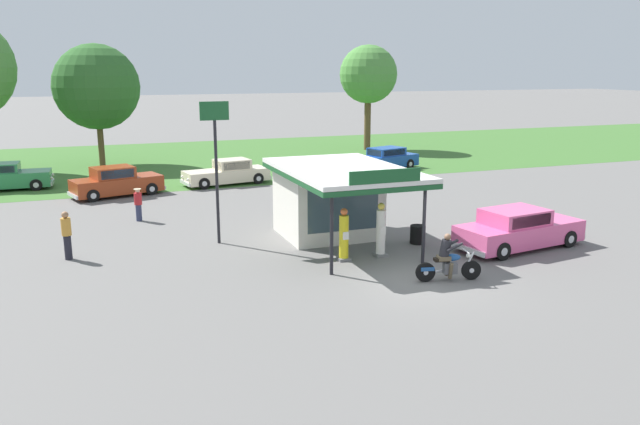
{
  "coord_description": "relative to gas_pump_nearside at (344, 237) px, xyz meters",
  "views": [
    {
      "loc": [
        -9.76,
        -16.87,
        6.71
      ],
      "look_at": [
        -1.65,
        4.61,
        1.4
      ],
      "focal_mm": 35.11,
      "sensor_mm": 36.0,
      "label": 1
    }
  ],
  "objects": [
    {
      "name": "tree_oak_centre",
      "position": [
        -7.23,
        26.64,
        4.49
      ],
      "size": [
        5.84,
        5.84,
        8.38
      ],
      "color": "brown",
      "rests_on": "ground"
    },
    {
      "name": "parked_car_back_row_far_left",
      "position": [
        -12.71,
        19.02,
        -0.17
      ],
      "size": [
        4.98,
        2.05,
        1.52
      ],
      "color": "#2D844C",
      "rests_on": "ground"
    },
    {
      "name": "grass_verge_strip",
      "position": [
        1.4,
        27.12,
        -0.87
      ],
      "size": [
        120.0,
        24.0,
        0.01
      ],
      "primitive_type": "cube",
      "color": "#3D6B2D",
      "rests_on": "ground"
    },
    {
      "name": "spare_tire_stack",
      "position": [
        3.57,
        1.01,
        -0.51
      ],
      "size": [
        0.6,
        0.6,
        0.72
      ],
      "color": "black",
      "rests_on": "ground"
    },
    {
      "name": "gas_pump_nearside",
      "position": [
        0.0,
        0.0,
        0.0
      ],
      "size": [
        0.44,
        0.44,
        1.91
      ],
      "color": "slate",
      "rests_on": "ground"
    },
    {
      "name": "ground_plane",
      "position": [
        1.4,
        -2.88,
        -0.87
      ],
      "size": [
        300.0,
        300.0,
        0.0
      ],
      "primitive_type": "plane",
      "color": "slate"
    },
    {
      "name": "bystander_admiring_sedan",
      "position": [
        -9.22,
        3.58,
        0.07
      ],
      "size": [
        0.34,
        0.34,
        1.77
      ],
      "color": "black",
      "rests_on": "ground"
    },
    {
      "name": "bystander_chatting_near_pumps",
      "position": [
        7.1,
        11.78,
        0.0
      ],
      "size": [
        0.36,
        0.36,
        1.63
      ],
      "color": "#2D3351",
      "rests_on": "ground"
    },
    {
      "name": "motorcycle_with_rider",
      "position": [
        2.27,
        -3.23,
        -0.22
      ],
      "size": [
        2.15,
        0.79,
        1.58
      ],
      "color": "black",
      "rests_on": "ground"
    },
    {
      "name": "bystander_leaning_by_kiosk",
      "position": [
        2.34,
        13.28,
        0.03
      ],
      "size": [
        0.34,
        0.34,
        1.71
      ],
      "color": "black",
      "rests_on": "ground"
    },
    {
      "name": "parked_car_second_row_spare",
      "position": [
        -6.94,
        14.97,
        -0.14
      ],
      "size": [
        5.07,
        2.98,
        1.6
      ],
      "color": "#993819",
      "rests_on": "ground"
    },
    {
      "name": "gas_pump_offside",
      "position": [
        1.45,
        0.0,
        0.04
      ],
      "size": [
        0.44,
        0.44,
        1.99
      ],
      "color": "slate",
      "rests_on": "ground"
    },
    {
      "name": "featured_classic_sedan",
      "position": [
        6.85,
        -0.88,
        -0.16
      ],
      "size": [
        5.47,
        2.6,
        1.54
      ],
      "color": "#E55993",
      "rests_on": "ground"
    },
    {
      "name": "parked_car_back_row_far_right",
      "position": [
        10.43,
        17.98,
        -0.19
      ],
      "size": [
        5.7,
        3.22,
        1.47
      ],
      "color": "#19479E",
      "rests_on": "ground"
    },
    {
      "name": "tree_oak_right",
      "position": [
        13.93,
        27.99,
        5.23
      ],
      "size": [
        4.75,
        4.75,
        8.6
      ],
      "color": "brown",
      "rests_on": "ground"
    },
    {
      "name": "roadside_pole_sign",
      "position": [
        -3.71,
        3.82,
        2.82
      ],
      "size": [
        1.1,
        0.12,
        5.5
      ],
      "color": "black",
      "rests_on": "ground"
    },
    {
      "name": "parked_car_back_row_left",
      "position": [
        -0.61,
        16.3,
        -0.21
      ],
      "size": [
        5.32,
        2.53,
        1.46
      ],
      "color": "beige",
      "rests_on": "ground"
    },
    {
      "name": "bystander_standing_back_lot",
      "position": [
        -6.33,
        8.71,
        -0.09
      ],
      "size": [
        0.34,
        0.34,
        1.49
      ],
      "color": "#2D3351",
      "rests_on": "ground"
    },
    {
      "name": "service_station_kiosk",
      "position": [
        0.73,
        3.06,
        0.9
      ],
      "size": [
        4.36,
        7.12,
        3.49
      ],
      "color": "silver",
      "rests_on": "ground"
    }
  ]
}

